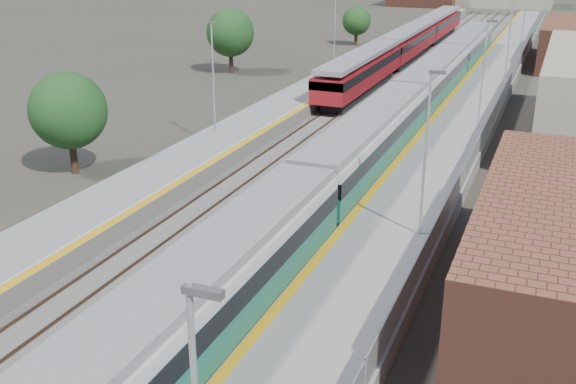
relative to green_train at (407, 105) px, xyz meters
The scene contains 10 objects.
ground 8.79m from the green_train, 100.18° to the left, with size 320.00×320.00×0.00m, color #47443A.
ballast_bed 11.71m from the green_train, 109.06° to the left, with size 10.50×155.00×0.06m, color #565451.
tracks 13.11m from the green_train, 104.12° to the left, with size 8.96×160.00×0.17m.
platform_right 11.62m from the green_train, 70.78° to the left, with size 4.70×155.00×8.52m.
platform_left 15.23m from the green_train, 134.20° to the left, with size 4.30×155.00×8.52m.
green_train is the anchor object (origin of this frame).
red_train 32.70m from the green_train, 102.36° to the left, with size 2.93×59.48×3.70m.
tree_a 23.53m from the green_train, 136.21° to the right, with size 4.64×4.64×6.29m.
tree_b 28.58m from the green_train, 143.31° to the left, with size 5.05×5.05×6.85m.
tree_c 44.76m from the green_train, 111.40° to the left, with size 3.81×3.81×5.16m.
Camera 1 is at (11.60, -6.13, 13.60)m, focal length 42.00 mm.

